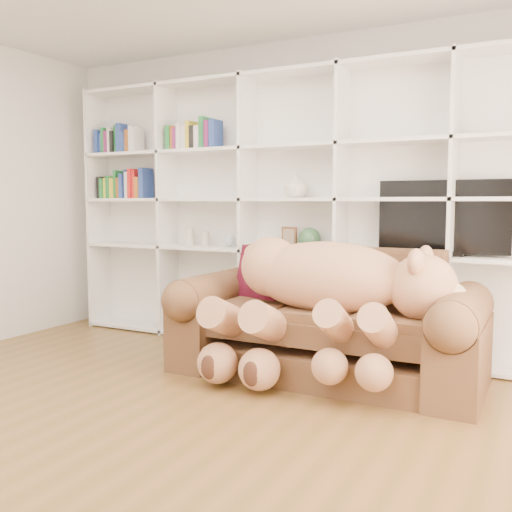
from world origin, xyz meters
The scene contains 13 objects.
floor centered at (0.00, 0.00, 0.00)m, with size 5.00×5.00×0.00m, color brown.
wall_back centered at (0.00, 2.50, 1.35)m, with size 5.00×0.02×2.70m, color white.
bookshelf centered at (-0.24, 2.36, 1.31)m, with size 4.43×0.35×2.40m.
sofa centered at (0.55, 1.67, 0.35)m, with size 2.21×0.96×0.93m.
teddy_bear centered at (0.60, 1.49, 0.65)m, with size 1.71×0.92×0.99m.
throw_pillow centered at (-0.04, 1.83, 0.70)m, with size 0.44×0.14×0.44m, color #520E1D.
tv centered at (1.25, 2.35, 1.15)m, with size 0.98×0.18×0.58m.
picture_frame centered at (-0.03, 2.30, 0.97)m, with size 0.15×0.03×0.19m, color brown.
green_vase centered at (0.16, 2.30, 0.96)m, with size 0.19×0.19×0.19m, color #326139.
figurine_tall centered at (-1.08, 2.30, 0.95)m, with size 0.09×0.09×0.17m, color beige.
figurine_short centered at (-0.90, 2.30, 0.93)m, with size 0.08×0.08×0.14m, color beige.
snow_globe centered at (-0.63, 2.30, 0.92)m, with size 0.11×0.11×0.11m, color silver.
shelf_vase centered at (0.02, 2.30, 1.42)m, with size 0.20×0.20×0.21m, color beige.
Camera 1 is at (1.99, -2.22, 1.28)m, focal length 40.00 mm.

